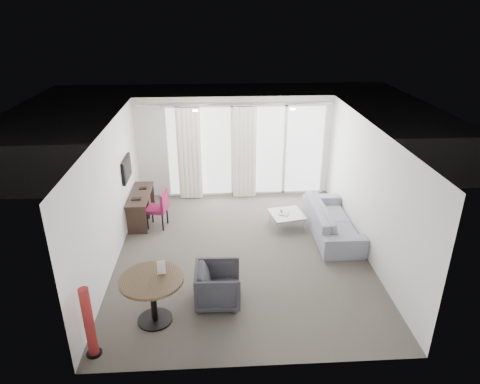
{
  "coord_description": "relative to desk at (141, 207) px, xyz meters",
  "views": [
    {
      "loc": [
        -0.48,
        -7.5,
        4.69
      ],
      "look_at": [
        0.0,
        0.6,
        1.1
      ],
      "focal_mm": 32.0,
      "sensor_mm": 36.0,
      "label": 1
    }
  ],
  "objects": [
    {
      "name": "downlight_b",
      "position": [
        3.45,
        0.0,
        2.25
      ],
      "size": [
        0.12,
        0.12,
        0.02
      ],
      "primitive_type": "cylinder",
      "color": "#FFE0B2",
      "rests_on": "ceiling"
    },
    {
      "name": "balustrade",
      "position": [
        2.55,
        4.35,
        0.16
      ],
      "size": [
        5.5,
        0.06,
        1.05
      ],
      "primitive_type": null,
      "color": "#B2B2B7",
      "rests_on": "terrace_slab"
    },
    {
      "name": "remote",
      "position": [
        3.24,
        -0.43,
        0.02
      ],
      "size": [
        0.06,
        0.16,
        0.02
      ],
      "primitive_type": null,
      "rotation": [
        0.0,
        0.0,
        -0.07
      ],
      "color": "black",
      "rests_on": "coffee_table"
    },
    {
      "name": "desk_chair",
      "position": [
        0.41,
        -0.35,
        0.09
      ],
      "size": [
        0.55,
        0.52,
        0.86
      ],
      "primitive_type": null,
      "rotation": [
        0.0,
        0.0,
        -0.19
      ],
      "color": "maroon",
      "rests_on": "floor"
    },
    {
      "name": "rattan_chair_b",
      "position": [
        4.29,
        2.92,
        0.08
      ],
      "size": [
        0.71,
        0.71,
        0.83
      ],
      "primitive_type": null,
      "rotation": [
        0.0,
        0.0,
        0.29
      ],
      "color": "brown",
      "rests_on": "terrace_slab"
    },
    {
      "name": "window_panel",
      "position": [
        2.55,
        1.39,
        0.86
      ],
      "size": [
        4.0,
        0.02,
        2.38
      ],
      "primitive_type": null,
      "color": "white",
      "rests_on": "ground"
    },
    {
      "name": "floor",
      "position": [
        2.25,
        -1.6,
        -0.34
      ],
      "size": [
        5.0,
        6.0,
        0.0
      ],
      "primitive_type": "cube",
      "color": "#4A453F",
      "rests_on": "ground"
    },
    {
      "name": "coffee_table",
      "position": [
        3.35,
        -0.52,
        -0.18
      ],
      "size": [
        0.84,
        0.84,
        0.32
      ],
      "primitive_type": null,
      "rotation": [
        0.0,
        0.0,
        0.19
      ],
      "color": "gray",
      "rests_on": "floor"
    },
    {
      "name": "rattan_chair_a",
      "position": [
        3.35,
        2.28,
        0.11
      ],
      "size": [
        0.65,
        0.65,
        0.9
      ],
      "primitive_type": null,
      "rotation": [
        0.0,
        0.0,
        0.05
      ],
      "color": "brown",
      "rests_on": "terrace_slab"
    },
    {
      "name": "curtain_track",
      "position": [
        2.25,
        1.22,
        2.11
      ],
      "size": [
        4.8,
        0.04,
        0.04
      ],
      "primitive_type": null,
      "color": "#B2B2B7",
      "rests_on": "ceiling"
    },
    {
      "name": "desk",
      "position": [
        0.0,
        0.0,
        0.0
      ],
      "size": [
        0.45,
        1.45,
        0.68
      ],
      "primitive_type": null,
      "color": "black",
      "rests_on": "floor"
    },
    {
      "name": "terrace_slab",
      "position": [
        2.55,
        2.9,
        -0.4
      ],
      "size": [
        5.6,
        3.0,
        0.12
      ],
      "primitive_type": "cube",
      "color": "#4D4D50",
      "rests_on": "ground"
    },
    {
      "name": "round_table",
      "position": [
        0.73,
        -3.55,
        0.06
      ],
      "size": [
        1.2,
        1.2,
        0.8
      ],
      "primitive_type": null,
      "rotation": [
        0.0,
        0.0,
        -0.21
      ],
      "color": "#463321",
      "rests_on": "floor"
    },
    {
      "name": "wall_right",
      "position": [
        4.75,
        -1.6,
        0.96
      ],
      "size": [
        0.0,
        6.0,
        2.6
      ],
      "primitive_type": "cube",
      "color": "silver",
      "rests_on": "ground"
    },
    {
      "name": "wall_left",
      "position": [
        -0.25,
        -1.6,
        0.96
      ],
      "size": [
        0.0,
        6.0,
        2.6
      ],
      "primitive_type": "cube",
      "color": "silver",
      "rests_on": "ground"
    },
    {
      "name": "tv",
      "position": [
        -0.2,
        -0.15,
        1.01
      ],
      "size": [
        0.05,
        0.8,
        0.5
      ],
      "primitive_type": null,
      "color": "black",
      "rests_on": "wall_left"
    },
    {
      "name": "curtain_left",
      "position": [
        1.1,
        1.22,
        0.86
      ],
      "size": [
        0.6,
        0.2,
        2.38
      ],
      "primitive_type": null,
      "color": "white",
      "rests_on": "ground"
    },
    {
      "name": "ceiling",
      "position": [
        2.25,
        -1.6,
        2.26
      ],
      "size": [
        5.0,
        6.0,
        0.0
      ],
      "primitive_type": "cube",
      "color": "white",
      "rests_on": "ground"
    },
    {
      "name": "wall_front",
      "position": [
        2.25,
        -4.6,
        0.96
      ],
      "size": [
        5.0,
        0.0,
        2.6
      ],
      "primitive_type": "cube",
      "color": "silver",
      "rests_on": "ground"
    },
    {
      "name": "downlight_a",
      "position": [
        1.35,
        0.0,
        2.25
      ],
      "size": [
        0.12,
        0.12,
        0.02
      ],
      "primitive_type": "cylinder",
      "color": "#FFE0B2",
      "rests_on": "ceiling"
    },
    {
      "name": "sofa",
      "position": [
        4.29,
        -0.91,
        -0.01
      ],
      "size": [
        0.89,
        2.27,
        0.66
      ],
      "primitive_type": "imported",
      "rotation": [
        0.0,
        0.0,
        1.57
      ],
      "color": "gray",
      "rests_on": "floor"
    },
    {
      "name": "red_lamp",
      "position": [
        -0.07,
        -4.23,
        0.23
      ],
      "size": [
        0.3,
        0.3,
        1.15
      ],
      "primitive_type": "cylinder",
      "rotation": [
        0.0,
        0.0,
        -0.42
      ],
      "color": "maroon",
      "rests_on": "floor"
    },
    {
      "name": "curtain_right",
      "position": [
        2.5,
        1.22,
        0.86
      ],
      "size": [
        0.6,
        0.2,
        2.38
      ],
      "primitive_type": null,
      "color": "white",
      "rests_on": "ground"
    },
    {
      "name": "menu_card",
      "position": [
        0.88,
        -3.43,
        0.38
      ],
      "size": [
        0.13,
        0.04,
        0.23
      ],
      "primitive_type": null,
      "rotation": [
        0.0,
        0.0,
        0.18
      ],
      "color": "white",
      "rests_on": "round_table"
    },
    {
      "name": "window_frame",
      "position": [
        2.55,
        1.37,
        0.86
      ],
      "size": [
        4.1,
        0.06,
        2.44
      ],
      "primitive_type": null,
      "color": "white",
      "rests_on": "ground"
    },
    {
      "name": "tub_armchair",
      "position": [
        1.76,
        -3.16,
        0.01
      ],
      "size": [
        0.78,
        0.76,
        0.7
      ],
      "primitive_type": "imported",
      "rotation": [
        0.0,
        0.0,
        1.55
      ],
      "color": "#2D2D34",
      "rests_on": "floor"
    },
    {
      "name": "magazine",
      "position": [
        3.29,
        -0.49,
        0.02
      ],
      "size": [
        0.28,
        0.31,
        0.01
      ],
      "primitive_type": null,
      "rotation": [
        0.0,
        0.0,
        -0.38
      ],
      "color": "gray",
      "rests_on": "coffee_table"
    },
    {
      "name": "rattan_table",
      "position": [
        3.55,
        2.22,
        -0.06
      ],
      "size": [
        0.69,
        0.69,
        0.56
      ],
      "primitive_type": null,
      "rotation": [
        0.0,
        0.0,
        -0.3
      ],
      "color": "brown",
      "rests_on": "terrace_slab"
    }
  ]
}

